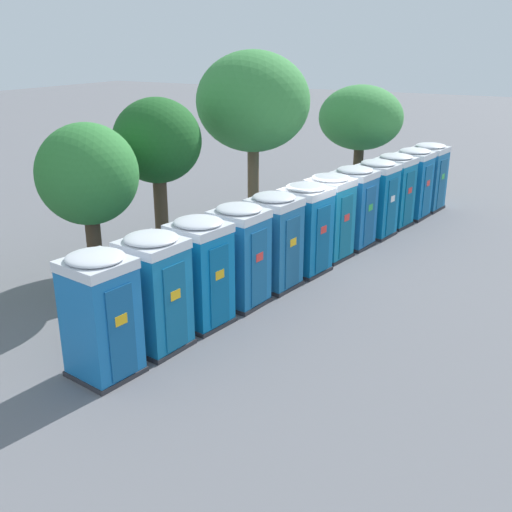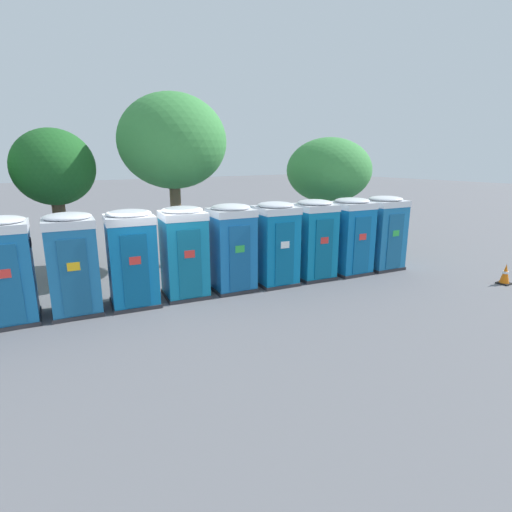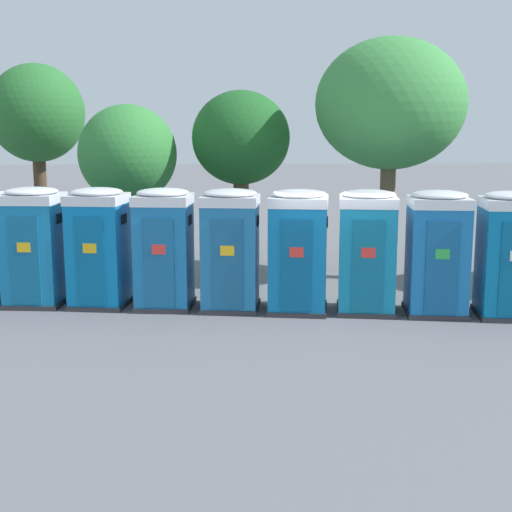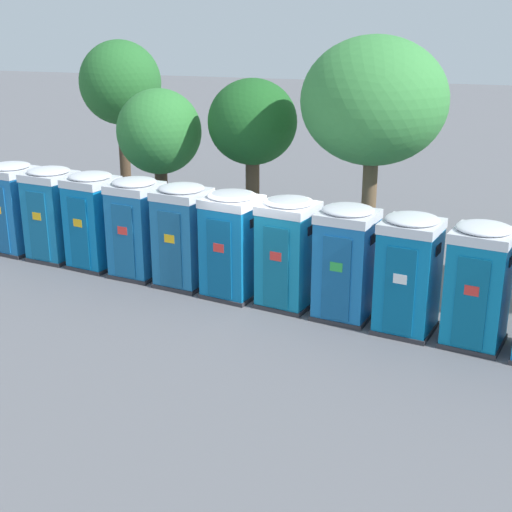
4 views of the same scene
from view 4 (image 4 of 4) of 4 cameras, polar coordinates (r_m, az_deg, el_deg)
ground_plane at (r=16.99m, az=0.66°, el=-3.24°), size 120.00×120.00×0.00m
portapotty_0 at (r=20.99m, az=-18.80°, el=3.71°), size 1.34×1.36×2.54m
portapotty_1 at (r=20.02m, az=-15.98°, el=3.29°), size 1.33×1.33×2.54m
portapotty_2 at (r=19.10m, az=-12.88°, el=2.82°), size 1.34×1.37×2.54m
portapotty_3 at (r=18.22m, az=-9.52°, el=2.28°), size 1.30×1.33×2.54m
portapotty_4 at (r=17.41m, az=-5.86°, el=1.68°), size 1.33×1.34×2.54m
portapotty_5 at (r=16.65m, az=-1.93°, el=0.97°), size 1.40×1.38×2.54m
portapotty_6 at (r=16.09m, az=2.56°, el=0.33°), size 1.37×1.38×2.54m
portapotty_7 at (r=15.55m, az=7.21°, el=-0.47°), size 1.35×1.35×2.54m
portapotty_8 at (r=15.07m, az=12.10°, el=-1.37°), size 1.35×1.36×2.54m
portapotty_9 at (r=14.80m, az=17.36°, el=-2.19°), size 1.35×1.37×2.54m
street_tree_0 at (r=25.43m, az=-10.79°, el=13.36°), size 2.78×2.78×5.61m
street_tree_1 at (r=21.51m, az=-7.75°, el=9.73°), size 2.50×2.50×4.36m
street_tree_3 at (r=18.27m, az=9.42°, el=12.05°), size 3.66×3.66×5.93m
street_tree_4 at (r=20.37m, az=-0.29°, el=10.52°), size 2.52×2.52×4.72m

